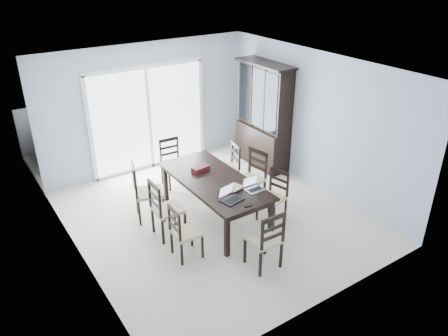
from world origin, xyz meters
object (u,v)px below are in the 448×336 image
Objects in this scene: china_hutch at (264,117)px; cell_phone at (248,206)px; chair_left_mid at (162,204)px; chair_end_near at (268,235)px; dining_table at (214,183)px; chair_right_near at (275,190)px; hot_tub at (99,138)px; chair_end_far at (171,157)px; laptop_dark at (232,197)px; chair_right_far at (231,162)px; chair_left_far at (142,186)px; game_box at (201,168)px; laptop_silver at (255,187)px; chair_left_near at (181,227)px; chair_right_mid at (254,171)px.

china_hutch reaches higher than cell_phone.
chair_left_mid is 1.78m from chair_end_near.
chair_right_near is at bearing -33.49° from dining_table.
chair_left_mid is 3.56m from hot_tub.
chair_end_far is 2.28m from laptop_dark.
chair_left_far is at bearing 104.08° from chair_right_far.
china_hutch is 2.23m from game_box.
laptop_silver reaches higher than cell_phone.
chair_left_far is at bearing -175.44° from chair_left_mid.
dining_table is at bearing 68.16° from laptop_dark.
china_hutch reaches higher than game_box.
hot_tub reaches higher than cell_phone.
china_hutch reaches higher than chair_right_near.
chair_end_far reaches higher than chair_right_far.
chair_end_far reaches higher than chair_left_near.
chair_end_near is at bearing 39.92° from chair_left_far.
chair_right_mid is 3.82m from hot_tub.
chair_right_mid reaches higher than chair_right_far.
chair_end_far reaches higher than hot_tub.
chair_right_mid reaches higher than game_box.
chair_right_near is 0.89× the size of chair_right_mid.
chair_left_far is at bearing 146.85° from dining_table.
chair_right_far is at bearing 20.95° from game_box.
chair_right_mid is at bearing 59.73° from chair_end_near.
hot_tub is (-1.09, 4.21, -0.35)m from laptop_silver.
chair_right_near is 1.39m from chair_end_near.
dining_table is 7.43× the size of laptop_silver.
chair_left_far is 0.59× the size of hot_tub.
chair_left_mid is 1.96m from chair_right_far.
chair_left_far reaches higher than chair_end_near.
laptop_silver is 0.50m from cell_phone.
dining_table is 2.41m from china_hutch.
chair_end_far reaches higher than laptop_dark.
chair_left_near is at bearing 99.89° from chair_right_mid.
chair_left_near is 1.31m from chair_left_far.
dining_table is at bearing -87.04° from game_box.
laptop_silver is (-0.52, -0.10, 0.26)m from chair_right_near.
chair_right_mid is 1.06× the size of chair_end_far.
cell_phone is at bearing -92.16° from dining_table.
chair_left_mid is at bearing 152.55° from laptop_silver.
chair_left_far is 3.26× the size of laptop_dark.
chair_right_mid is 3.84× the size of laptop_silver.
laptop_silver is (0.48, 0.06, -0.01)m from laptop_dark.
chair_right_near is 0.67m from chair_right_mid.
laptop_dark is (-2.16, -1.98, -0.27)m from china_hutch.
hot_tub is at bearing -66.07° from chair_end_far.
chair_left_far is at bearing 41.81° from chair_right_near.
chair_left_mid is 1.06m from game_box.
chair_left_far is 1.99m from chair_right_mid.
chair_left_mid is at bearing 120.28° from chair_end_near.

